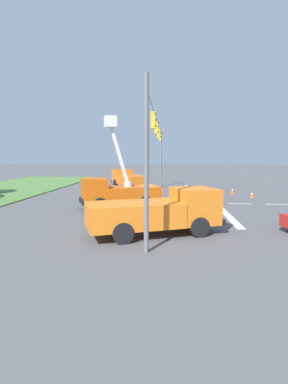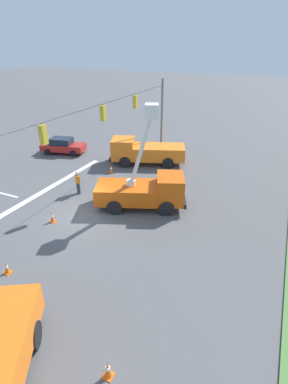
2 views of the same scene
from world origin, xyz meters
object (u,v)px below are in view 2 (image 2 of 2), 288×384
Objects in this scene: utility_truck_support_near at (145,151)px; traffic_cone_foreground_right at (108,369)px; traffic_cone_mid_left at (52,217)px; traffic_cone_lane_edge_a at (7,268)px; utility_truck_bucket_lift at (144,189)px; traffic_cone_near_bucket at (111,169)px; sedan_red at (63,146)px; road_worker at (78,181)px.

traffic_cone_foreground_right is at bearing 21.24° from utility_truck_support_near.
traffic_cone_lane_edge_a is at bearing 13.56° from traffic_cone_mid_left.
utility_truck_bucket_lift reaches higher than traffic_cone_mid_left.
traffic_cone_mid_left is 8.35m from traffic_cone_near_bucket.
traffic_cone_mid_left is (-6.89, -8.18, -0.01)m from traffic_cone_foreground_right.
sedan_red is 17.76m from traffic_cone_lane_edge_a.
traffic_cone_foreground_right is at bearing 41.95° from sedan_red.
sedan_red is at bearing -144.43° from traffic_cone_mid_left.
traffic_cone_near_bucket is at bearing -26.23° from utility_truck_support_near.
utility_truck_bucket_lift is 13.78m from sedan_red.
utility_truck_support_near reaches higher than traffic_cone_lane_edge_a.
traffic_cone_mid_left is (10.79, 7.72, -0.45)m from sedan_red.
sedan_red is 7.47m from traffic_cone_near_bucket.
sedan_red is 6.54× the size of traffic_cone_foreground_right.
traffic_cone_near_bucket is at bearing 177.29° from road_worker.
traffic_cone_foreground_right is (10.84, 9.06, -0.65)m from road_worker.
utility_truck_support_near is (-7.45, -3.40, -0.17)m from utility_truck_bucket_lift.
traffic_cone_near_bucket is (3.34, -1.64, -0.80)m from utility_truck_support_near.
utility_truck_bucket_lift is 9.72× the size of traffic_cone_foreground_right.
traffic_cone_lane_edge_a is at bearing -107.88° from traffic_cone_foreground_right.
traffic_cone_mid_left is at bearing -166.44° from traffic_cone_lane_edge_a.
road_worker is at bearing -166.89° from traffic_cone_lane_edge_a.
road_worker is at bearing -13.51° from utility_truck_support_near.
traffic_cone_near_bucket is at bearing -149.80° from traffic_cone_foreground_right.
utility_truck_support_near is 8.74m from sedan_red.
traffic_cone_lane_edge_a is at bearing -20.28° from utility_truck_bucket_lift.
utility_truck_bucket_lift is at bearing 24.55° from utility_truck_support_near.
traffic_cone_mid_left is at bearing 12.58° from road_worker.
utility_truck_support_near is 16.29m from traffic_cone_lane_edge_a.
utility_truck_support_near reaches higher than traffic_cone_foreground_right.
traffic_cone_foreground_right is 0.92× the size of traffic_cone_near_bucket.
utility_truck_support_near reaches higher than road_worker.
traffic_cone_lane_edge_a is (16.27, 0.14, -0.88)m from utility_truck_support_near.
road_worker is at bearing -87.23° from utility_truck_bucket_lift.
utility_truck_bucket_lift is 9.95× the size of traffic_cone_mid_left.
utility_truck_bucket_lift is 6.15m from traffic_cone_mid_left.
traffic_cone_foreground_right is at bearing 49.87° from traffic_cone_mid_left.
traffic_cone_mid_left reaches higher than traffic_cone_lane_edge_a.
traffic_cone_foreground_right is at bearing 18.93° from utility_truck_bucket_lift.
utility_truck_support_near is 9.32× the size of traffic_cone_near_bucket.
traffic_cone_lane_edge_a is at bearing 29.82° from sedan_red.
utility_truck_support_near is at bearing 166.49° from road_worker.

